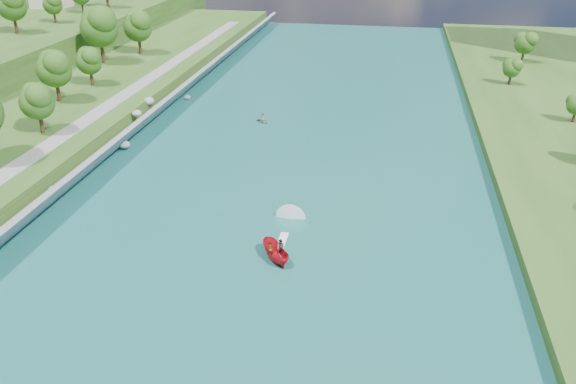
# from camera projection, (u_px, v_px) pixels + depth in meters

# --- Properties ---
(ground) EXTENTS (260.00, 260.00, 0.00)m
(ground) POSITION_uv_depth(u_px,v_px,m) (232.00, 297.00, 52.70)
(ground) COLOR #2D5119
(ground) RESTS_ON ground
(river_water) EXTENTS (55.00, 240.00, 0.10)m
(river_water) POSITION_uv_depth(u_px,v_px,m) (275.00, 200.00, 70.23)
(river_water) COLOR #175853
(river_water) RESTS_ON ground
(ridge_west) EXTENTS (60.00, 120.00, 9.00)m
(ridge_west) POSITION_uv_depth(u_px,v_px,m) (26.00, 29.00, 147.46)
(ridge_west) COLOR #2D5119
(ridge_west) RESTS_ON ground
(riprap_bank) EXTENTS (4.23, 236.00, 4.05)m
(riprap_bank) POSITION_uv_depth(u_px,v_px,m) (77.00, 175.00, 72.50)
(riprap_bank) COLOR slate
(riprap_bank) RESTS_ON ground
(riverside_path) EXTENTS (3.00, 200.00, 0.10)m
(riverside_path) POSITION_uv_depth(u_px,v_px,m) (33.00, 155.00, 73.93)
(riverside_path) COLOR gray
(riverside_path) RESTS_ON berm_west
(motorboat) EXTENTS (4.20, 19.22, 2.23)m
(motorboat) POSITION_uv_depth(u_px,v_px,m) (277.00, 247.00, 58.76)
(motorboat) COLOR red
(motorboat) RESTS_ON river_water
(raft) EXTENTS (3.05, 2.89, 1.61)m
(raft) POSITION_uv_depth(u_px,v_px,m) (263.00, 120.00, 95.45)
(raft) COLOR gray
(raft) RESTS_ON river_water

